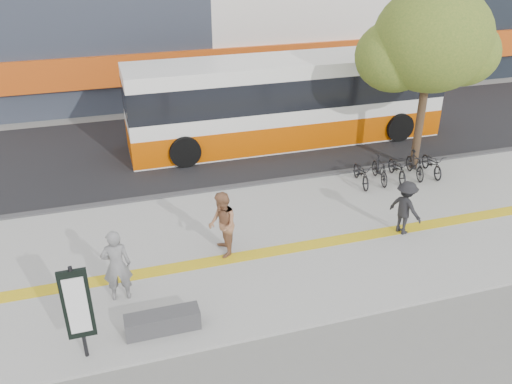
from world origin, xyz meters
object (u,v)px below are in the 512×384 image
object	(u,v)px
bench	(163,322)
street_tree	(429,41)
seated_woman	(117,265)
pedestrian_dark	(405,208)
pedestrian_tan	(222,225)
bus	(287,103)
signboard	(77,306)

from	to	relation	value
bench	street_tree	world-z (taller)	street_tree
seated_woman	pedestrian_dark	world-z (taller)	seated_woman
pedestrian_tan	bus	bearing A→B (deg)	151.31
bench	pedestrian_dark	xyz separation A→B (m)	(7.08, 2.08, 0.57)
pedestrian_tan	street_tree	bearing A→B (deg)	116.78
bench	pedestrian_tan	bearing A→B (deg)	52.12
signboard	bus	distance (m)	12.76
signboard	pedestrian_dark	xyz separation A→B (m)	(8.68, 2.39, -0.49)
signboard	pedestrian_dark	distance (m)	9.01
bench	pedestrian_dark	size ratio (longest dim) A/B	1.01
bus	seated_woman	size ratio (longest dim) A/B	6.77
bench	street_tree	xyz separation A→B (m)	(9.78, 6.02, 4.21)
pedestrian_dark	bus	bearing A→B (deg)	-16.45
bus	seated_woman	distance (m)	10.95
bus	pedestrian_tan	xyz separation A→B (m)	(-4.37, -7.21, -0.64)
bus	pedestrian_dark	world-z (taller)	bus
signboard	pedestrian_tan	size ratio (longest dim) A/B	1.23
street_tree	seated_woman	bearing A→B (deg)	-156.41
signboard	bus	world-z (taller)	bus
bench	bus	world-z (taller)	bus
bus	pedestrian_tan	size ratio (longest dim) A/B	6.91
street_tree	bus	world-z (taller)	street_tree
signboard	bus	bearing A→B (deg)	51.67
signboard	seated_woman	bearing A→B (deg)	64.87
signboard	seated_woman	distance (m)	1.92
bus	signboard	bearing A→B (deg)	-128.33
bus	pedestrian_dark	bearing A→B (deg)	-84.23
pedestrian_tan	seated_woman	bearing A→B (deg)	-65.73
signboard	street_tree	bearing A→B (deg)	29.07
bench	seated_woman	xyz separation A→B (m)	(-0.80, 1.40, 0.69)
street_tree	pedestrian_tan	distance (m)	9.30
seated_woman	pedestrian_dark	distance (m)	7.91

